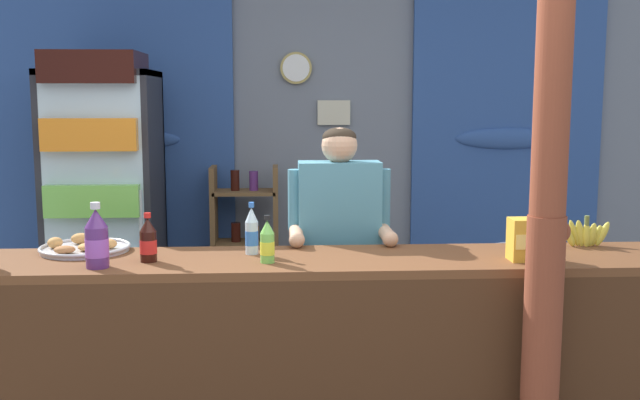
{
  "coord_description": "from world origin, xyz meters",
  "views": [
    {
      "loc": [
        -0.12,
        -2.81,
        1.72
      ],
      "look_at": [
        0.1,
        1.14,
        1.16
      ],
      "focal_mm": 41.34,
      "sensor_mm": 36.0,
      "label": 1
    }
  ],
  "objects": [
    {
      "name": "bottle_shelf_rack",
      "position": [
        -0.36,
        2.39,
        0.64
      ],
      "size": [
        0.48,
        0.28,
        1.23
      ],
      "color": "brown",
      "rests_on": "ground"
    },
    {
      "name": "timber_post",
      "position": [
        0.99,
        0.13,
        1.18
      ],
      "size": [
        0.18,
        0.16,
        2.46
      ],
      "color": "brown",
      "rests_on": "ground"
    },
    {
      "name": "soda_bottle_water",
      "position": [
        -0.25,
        0.64,
        1.08
      ],
      "size": [
        0.06,
        0.06,
        0.25
      ],
      "color": "silver",
      "rests_on": "stall_counter"
    },
    {
      "name": "soda_bottle_lime_soda",
      "position": [
        -0.17,
        0.45,
        1.07
      ],
      "size": [
        0.07,
        0.07,
        0.22
      ],
      "color": "#75C64C",
      "rests_on": "stall_counter"
    },
    {
      "name": "soda_bottle_cola",
      "position": [
        -0.71,
        0.5,
        1.07
      ],
      "size": [
        0.08,
        0.08,
        0.22
      ],
      "color": "black",
      "rests_on": "stall_counter"
    },
    {
      "name": "pastry_tray",
      "position": [
        -1.06,
        0.75,
        1.0
      ],
      "size": [
        0.43,
        0.43,
        0.07
      ],
      "color": "#BCBCC1",
      "rests_on": "stall_counter"
    },
    {
      "name": "drink_fridge",
      "position": [
        -1.27,
        2.06,
        1.09
      ],
      "size": [
        0.7,
        0.71,
        2.0
      ],
      "color": "#232328",
      "rests_on": "ground"
    },
    {
      "name": "back_wall_curtained",
      "position": [
        0.0,
        2.68,
        1.29
      ],
      "size": [
        5.47,
        0.22,
        2.52
      ],
      "color": "slate",
      "rests_on": "ground"
    },
    {
      "name": "banana_bunch",
      "position": [
        1.41,
        0.73,
        1.03
      ],
      "size": [
        0.27,
        0.05,
        0.16
      ],
      "color": "#DBCC42",
      "rests_on": "stall_counter"
    },
    {
      "name": "shopkeeper",
      "position": [
        0.2,
        1.04,
        0.99
      ],
      "size": [
        0.55,
        0.42,
        1.56
      ],
      "color": "#28282D",
      "rests_on": "ground"
    },
    {
      "name": "stall_counter",
      "position": [
        0.04,
        0.42,
        0.6
      ],
      "size": [
        3.52,
        0.57,
        0.97
      ],
      "color": "brown",
      "rests_on": "ground"
    },
    {
      "name": "snack_box_choco_powder",
      "position": [
        1.01,
        0.43,
        1.07
      ],
      "size": [
        0.17,
        0.12,
        0.19
      ],
      "color": "gold",
      "rests_on": "stall_counter"
    },
    {
      "name": "soda_bottle_grape_soda",
      "position": [
        -0.92,
        0.39,
        1.1
      ],
      "size": [
        0.1,
        0.1,
        0.29
      ],
      "color": "#56286B",
      "rests_on": "stall_counter"
    },
    {
      "name": "plastic_lawn_chair",
      "position": [
        1.29,
        1.58,
        0.49
      ],
      "size": [
        0.59,
        0.59,
        0.86
      ],
      "color": "silver",
      "rests_on": "ground"
    }
  ]
}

